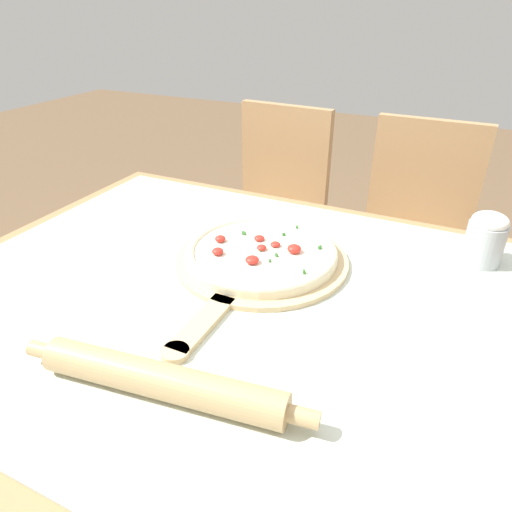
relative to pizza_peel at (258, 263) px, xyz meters
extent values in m
plane|color=brown|center=(-0.02, -0.12, -0.74)|extent=(10.00, 10.00, 0.00)
cube|color=#A87F51|center=(-0.02, -0.12, -0.03)|extent=(1.25, 1.04, 0.03)
cylinder|color=#A87F51|center=(-0.60, 0.34, -0.39)|extent=(0.06, 0.06, 0.70)
cylinder|color=#A87F51|center=(0.55, 0.34, -0.39)|extent=(0.06, 0.06, 0.70)
cube|color=silver|center=(-0.02, -0.12, -0.01)|extent=(1.17, 0.96, 0.00)
cylinder|color=#D6B784|center=(0.00, 0.02, 0.00)|extent=(0.39, 0.39, 0.01)
cube|color=#D6B784|center=(0.00, -0.24, 0.00)|extent=(0.04, 0.18, 0.01)
cylinder|color=#D6B784|center=(0.00, -0.33, 0.00)|extent=(0.05, 0.05, 0.01)
cylinder|color=beige|center=(0.00, 0.02, 0.01)|extent=(0.34, 0.34, 0.02)
torus|color=beige|center=(0.00, 0.02, 0.02)|extent=(0.34, 0.34, 0.02)
cylinder|color=white|center=(0.00, 0.02, 0.02)|extent=(0.30, 0.30, 0.00)
ellipsoid|color=red|center=(-0.10, 0.01, 0.03)|extent=(0.02, 0.02, 0.01)
ellipsoid|color=red|center=(-0.08, -0.04, 0.03)|extent=(0.03, 0.03, 0.02)
ellipsoid|color=red|center=(-0.02, 0.06, 0.03)|extent=(0.02, 0.02, 0.01)
ellipsoid|color=red|center=(0.00, 0.02, 0.03)|extent=(0.02, 0.02, 0.01)
ellipsoid|color=red|center=(0.07, 0.04, 0.03)|extent=(0.03, 0.03, 0.02)
ellipsoid|color=red|center=(0.01, -0.04, 0.03)|extent=(0.03, 0.03, 0.02)
ellipsoid|color=red|center=(0.02, 0.05, 0.03)|extent=(0.02, 0.02, 0.01)
cube|color=#387533|center=(0.04, -0.02, 0.03)|extent=(0.00, 0.01, 0.01)
cube|color=#387533|center=(0.04, 0.00, 0.03)|extent=(0.01, 0.01, 0.01)
cube|color=#387533|center=(0.00, 0.01, 0.03)|extent=(0.01, 0.01, 0.01)
cube|color=#387533|center=(0.02, 0.10, 0.03)|extent=(0.01, 0.01, 0.01)
cube|color=#387533|center=(0.12, -0.04, 0.03)|extent=(0.01, 0.01, 0.01)
cube|color=#387533|center=(-0.07, 0.07, 0.03)|extent=(0.01, 0.01, 0.01)
cube|color=#387533|center=(0.03, 0.15, 0.03)|extent=(0.00, 0.01, 0.01)
cube|color=#387533|center=(0.12, 0.08, 0.03)|extent=(0.01, 0.01, 0.01)
cylinder|color=tan|center=(0.03, -0.41, 0.02)|extent=(0.39, 0.10, 0.06)
cylinder|color=tan|center=(-0.18, -0.43, 0.02)|extent=(0.05, 0.03, 0.03)
cylinder|color=tan|center=(0.25, -0.38, 0.02)|extent=(0.05, 0.03, 0.03)
cube|color=tan|center=(-0.31, 0.69, -0.29)|extent=(0.43, 0.43, 0.02)
cube|color=tan|center=(-0.29, 0.87, -0.06)|extent=(0.38, 0.06, 0.44)
cylinder|color=tan|center=(-0.48, 0.54, -0.52)|extent=(0.04, 0.04, 0.44)
cylinder|color=tan|center=(-0.16, 0.52, -0.52)|extent=(0.04, 0.04, 0.44)
cylinder|color=tan|center=(-0.45, 0.86, -0.52)|extent=(0.04, 0.04, 0.44)
cylinder|color=tan|center=(-0.13, 0.84, -0.52)|extent=(0.04, 0.04, 0.44)
cube|color=tan|center=(0.25, 0.69, -0.29)|extent=(0.41, 0.41, 0.02)
cube|color=tan|center=(0.25, 0.87, -0.06)|extent=(0.38, 0.05, 0.44)
cylinder|color=tan|center=(0.08, 0.54, -0.52)|extent=(0.04, 0.04, 0.44)
cylinder|color=tan|center=(0.40, 0.53, -0.52)|extent=(0.04, 0.04, 0.44)
cylinder|color=tan|center=(0.09, 0.86, -0.52)|extent=(0.04, 0.04, 0.44)
cylinder|color=tan|center=(0.41, 0.85, -0.52)|extent=(0.04, 0.04, 0.44)
cylinder|color=#B2B7BC|center=(0.45, 0.23, 0.04)|extent=(0.08, 0.08, 0.09)
ellipsoid|color=white|center=(0.45, 0.23, 0.10)|extent=(0.08, 0.08, 0.04)
camera|label=1|loc=(0.37, -0.79, 0.52)|focal=32.00mm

